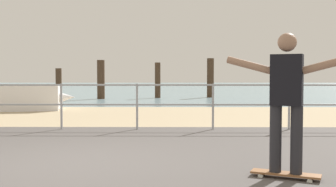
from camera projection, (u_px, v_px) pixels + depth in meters
ground_plane at (41, 185)px, 4.62m from camera, size 24.00×10.00×0.04m
beach_strip at (123, 115)px, 12.61m from camera, size 24.00×6.00×0.04m
sea_surface at (156, 88)px, 40.58m from camera, size 72.00×50.00×0.04m
railing_fence at (99, 99)px, 9.18m from camera, size 11.99×0.05×1.05m
skateboard at (285, 174)px, 4.85m from camera, size 0.81×0.50×0.08m
skateboarder at (287, 94)px, 4.81m from camera, size 1.36×0.66×1.65m
groyne_post_1 at (59, 82)px, 23.53m from camera, size 0.34×0.34×1.63m
groyne_post_2 at (101, 80)px, 20.94m from camera, size 0.39×0.39×2.01m
groyne_post_3 at (158, 80)px, 21.86m from camera, size 0.30×0.30×1.91m
groyne_post_4 at (210, 78)px, 22.46m from camera, size 0.38×0.38×2.16m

